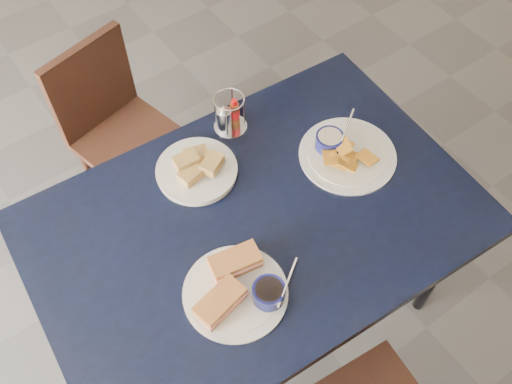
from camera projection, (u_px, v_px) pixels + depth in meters
ground at (185, 311)px, 2.32m from camera, size 6.00×6.00×0.00m
dining_table at (256, 229)px, 1.74m from camera, size 1.36×0.95×0.75m
chair_far at (116, 118)px, 2.32m from camera, size 0.44×0.43×0.78m
sandwich_plate at (238, 288)px, 1.54m from camera, size 0.31×0.29×0.12m
plantain_plate at (342, 151)px, 1.82m from camera, size 0.31×0.31×0.12m
bread_basket at (197, 169)px, 1.77m from camera, size 0.25×0.25×0.07m
condiment_caddy at (228, 116)px, 1.85m from camera, size 0.11×0.11×0.14m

